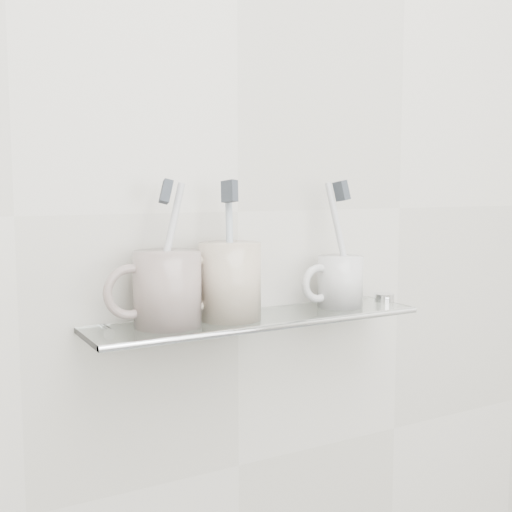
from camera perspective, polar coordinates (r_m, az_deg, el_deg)
wall_back at (r=0.97m, az=-1.62°, el=3.97°), size 2.50×0.00×2.50m
shelf_glass at (r=0.93m, az=0.19°, el=-5.65°), size 0.50×0.12×0.01m
shelf_rail at (r=0.89m, az=1.98°, el=-6.29°), size 0.50×0.01×0.01m
bracket_left at (r=0.90m, az=-13.16°, el=-7.00°), size 0.02×0.03×0.02m
bracket_right at (r=1.09m, az=8.64°, el=-4.60°), size 0.02×0.03×0.02m
mug_left at (r=0.87m, az=-7.88°, el=-2.90°), size 0.09×0.09×0.10m
mug_left_handle at (r=0.85m, az=-11.11°, el=-3.14°), size 0.07×0.01×0.07m
toothbrush_left at (r=0.86m, az=-7.92°, el=0.38°), size 0.06×0.03×0.19m
bristles_left at (r=0.86m, az=-8.00°, el=5.69°), size 0.02×0.03×0.04m
mug_center at (r=0.91m, az=-2.33°, el=-2.23°), size 0.10×0.10×0.11m
mug_center_handle at (r=0.89m, az=-5.23°, el=-2.46°), size 0.08×0.01×0.08m
toothbrush_center at (r=0.90m, az=-2.35°, el=0.68°), size 0.02×0.04×0.19m
bristles_center at (r=0.90m, az=-2.37°, el=5.77°), size 0.02×0.03×0.03m
mug_right at (r=1.01m, az=7.49°, el=-2.26°), size 0.09×0.09×0.08m
mug_right_handle at (r=0.99m, az=5.57°, el=-2.44°), size 0.06×0.01×0.06m
toothbrush_right at (r=1.00m, az=7.54°, el=1.20°), size 0.05×0.03×0.19m
bristles_right at (r=1.00m, az=7.61°, el=5.76°), size 0.02×0.03×0.03m
chrome_cap at (r=1.07m, az=11.32°, el=-3.64°), size 0.03×0.03×0.01m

